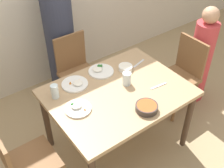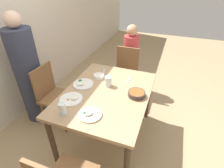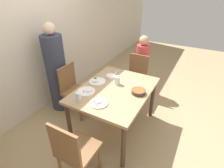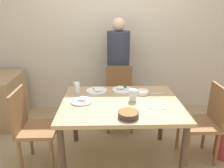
# 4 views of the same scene
# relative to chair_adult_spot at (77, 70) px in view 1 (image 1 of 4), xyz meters

# --- Properties ---
(ground_plane) EXTENTS (10.00, 10.00, 0.00)m
(ground_plane) POSITION_rel_chair_adult_spot_xyz_m (-0.03, -0.82, -0.49)
(ground_plane) COLOR tan
(dining_table) EXTENTS (1.26, 0.96, 0.75)m
(dining_table) POSITION_rel_chair_adult_spot_xyz_m (-0.03, -0.82, 0.17)
(dining_table) COLOR tan
(dining_table) RESTS_ON ground_plane
(chair_adult_spot) EXTENTS (0.40, 0.40, 0.90)m
(chair_adult_spot) POSITION_rel_chair_adult_spot_xyz_m (0.00, 0.00, 0.00)
(chair_adult_spot) COLOR brown
(chair_adult_spot) RESTS_ON ground_plane
(chair_child_spot) EXTENTS (0.40, 0.40, 0.90)m
(chair_child_spot) POSITION_rel_chair_adult_spot_xyz_m (0.93, -0.77, 0.00)
(chair_child_spot) COLOR brown
(chair_child_spot) RESTS_ON ground_plane
(chair_empty_left) EXTENTS (0.40, 0.40, 0.90)m
(chair_empty_left) POSITION_rel_chair_adult_spot_xyz_m (-1.00, -0.83, 0.00)
(chair_empty_left) COLOR brown
(chair_empty_left) RESTS_ON ground_plane
(person_adult) EXTENTS (0.34, 0.34, 1.56)m
(person_adult) POSITION_rel_chair_adult_spot_xyz_m (-0.00, 0.34, 0.23)
(person_adult) COLOR #33384C
(person_adult) RESTS_ON ground_plane
(person_child) EXTENTS (0.25, 0.25, 1.21)m
(person_child) POSITION_rel_chair_adult_spot_xyz_m (1.23, -0.77, 0.07)
(person_child) COLOR #C63D42
(person_child) RESTS_ON ground_plane
(bowl_curry) EXTENTS (0.19, 0.19, 0.05)m
(bowl_curry) POSITION_rel_chair_adult_spot_xyz_m (0.01, -1.16, 0.29)
(bowl_curry) COLOR #3D332D
(bowl_curry) RESTS_ON dining_table
(plate_rice_adult) EXTENTS (0.25, 0.25, 0.05)m
(plate_rice_adult) POSITION_rel_chair_adult_spot_xyz_m (-0.30, -0.51, 0.27)
(plate_rice_adult) COLOR white
(plate_rice_adult) RESTS_ON dining_table
(plate_rice_child) EXTENTS (0.25, 0.25, 0.06)m
(plate_rice_child) POSITION_rel_chair_adult_spot_xyz_m (0.01, -0.48, 0.27)
(plate_rice_child) COLOR white
(plate_rice_child) RESTS_ON dining_table
(plate_noodles) EXTENTS (0.23, 0.23, 0.05)m
(plate_noodles) POSITION_rel_chair_adult_spot_xyz_m (-0.45, -0.81, 0.27)
(plate_noodles) COLOR white
(plate_noodles) RESTS_ON dining_table
(bowl_rice_small) EXTENTS (0.14, 0.14, 0.05)m
(bowl_rice_small) POSITION_rel_chair_adult_spot_xyz_m (0.23, -0.60, 0.28)
(bowl_rice_small) COLOR white
(bowl_rice_small) RESTS_ON dining_table
(glass_water_tall) EXTENTS (0.08, 0.08, 0.13)m
(glass_water_tall) POSITION_rel_chair_adult_spot_xyz_m (0.09, -0.79, 0.32)
(glass_water_tall) COLOR silver
(glass_water_tall) RESTS_ON dining_table
(glass_water_short) EXTENTS (0.07, 0.07, 0.13)m
(glass_water_short) POSITION_rel_chair_adult_spot_xyz_m (-0.53, -0.56, 0.33)
(glass_water_short) COLOR silver
(glass_water_short) RESTS_ON dining_table
(fork_steel) EXTENTS (0.18, 0.06, 0.01)m
(fork_steel) POSITION_rel_chair_adult_spot_xyz_m (0.41, -0.60, 0.26)
(fork_steel) COLOR silver
(fork_steel) RESTS_ON dining_table
(spoon_steel) EXTENTS (0.18, 0.04, 0.01)m
(spoon_steel) POSITION_rel_chair_adult_spot_xyz_m (0.31, -0.99, 0.26)
(spoon_steel) COLOR silver
(spoon_steel) RESTS_ON dining_table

